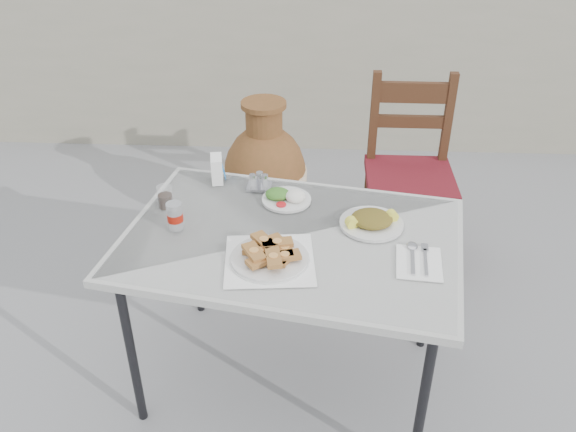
{
  "coord_description": "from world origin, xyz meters",
  "views": [
    {
      "loc": [
        0.03,
        -1.89,
        2.09
      ],
      "look_at": [
        -0.07,
        0.08,
        0.83
      ],
      "focal_mm": 38.0,
      "sensor_mm": 36.0,
      "label": 1
    }
  ],
  "objects_px": {
    "napkin_holder": "(217,169)",
    "condiment_caddy": "(259,183)",
    "salad_chopped_plate": "(372,221)",
    "cafe_table": "(291,247)",
    "soda_can": "(175,216)",
    "cola_glass": "(165,198)",
    "chair": "(409,172)",
    "pide_plate": "(269,254)",
    "salad_rice_plate": "(286,197)",
    "terracotta_urn": "(265,175)"
  },
  "relations": [
    {
      "from": "napkin_holder",
      "to": "chair",
      "type": "relative_size",
      "value": 0.11
    },
    {
      "from": "salad_rice_plate",
      "to": "cola_glass",
      "type": "relative_size",
      "value": 2.21
    },
    {
      "from": "cafe_table",
      "to": "soda_can",
      "type": "relative_size",
      "value": 12.72
    },
    {
      "from": "cafe_table",
      "to": "terracotta_urn",
      "type": "xyz_separation_m",
      "value": [
        -0.2,
        1.18,
        -0.33
      ]
    },
    {
      "from": "pide_plate",
      "to": "cola_glass",
      "type": "relative_size",
      "value": 3.69
    },
    {
      "from": "chair",
      "to": "cola_glass",
      "type": "bearing_deg",
      "value": -143.88
    },
    {
      "from": "soda_can",
      "to": "cola_glass",
      "type": "relative_size",
      "value": 1.19
    },
    {
      "from": "salad_chopped_plate",
      "to": "condiment_caddy",
      "type": "xyz_separation_m",
      "value": [
        -0.46,
        0.27,
        0.0
      ]
    },
    {
      "from": "pide_plate",
      "to": "salad_rice_plate",
      "type": "xyz_separation_m",
      "value": [
        0.04,
        0.42,
        -0.01
      ]
    },
    {
      "from": "salad_rice_plate",
      "to": "napkin_holder",
      "type": "height_order",
      "value": "napkin_holder"
    },
    {
      "from": "salad_chopped_plate",
      "to": "terracotta_urn",
      "type": "distance_m",
      "value": 1.27
    },
    {
      "from": "cafe_table",
      "to": "soda_can",
      "type": "bearing_deg",
      "value": 176.4
    },
    {
      "from": "salad_chopped_plate",
      "to": "condiment_caddy",
      "type": "relative_size",
      "value": 2.32
    },
    {
      "from": "salad_rice_plate",
      "to": "salad_chopped_plate",
      "type": "xyz_separation_m",
      "value": [
        0.34,
        -0.17,
        0.0
      ]
    },
    {
      "from": "cola_glass",
      "to": "condiment_caddy",
      "type": "relative_size",
      "value": 0.87
    },
    {
      "from": "salad_chopped_plate",
      "to": "napkin_holder",
      "type": "distance_m",
      "value": 0.73
    },
    {
      "from": "cafe_table",
      "to": "salad_chopped_plate",
      "type": "distance_m",
      "value": 0.33
    },
    {
      "from": "napkin_holder",
      "to": "salad_chopped_plate",
      "type": "bearing_deg",
      "value": -36.27
    },
    {
      "from": "napkin_holder",
      "to": "chair",
      "type": "distance_m",
      "value": 1.14
    },
    {
      "from": "pide_plate",
      "to": "cola_glass",
      "type": "xyz_separation_m",
      "value": [
        -0.45,
        0.35,
        0.01
      ]
    },
    {
      "from": "cola_glass",
      "to": "pide_plate",
      "type": "bearing_deg",
      "value": -37.6
    },
    {
      "from": "salad_rice_plate",
      "to": "cola_glass",
      "type": "bearing_deg",
      "value": -171.66
    },
    {
      "from": "pide_plate",
      "to": "napkin_holder",
      "type": "distance_m",
      "value": 0.64
    },
    {
      "from": "salad_chopped_plate",
      "to": "condiment_caddy",
      "type": "distance_m",
      "value": 0.54
    },
    {
      "from": "napkin_holder",
      "to": "condiment_caddy",
      "type": "height_order",
      "value": "napkin_holder"
    },
    {
      "from": "chair",
      "to": "soda_can",
      "type": "bearing_deg",
      "value": -136.99
    },
    {
      "from": "terracotta_urn",
      "to": "salad_rice_plate",
      "type": "bearing_deg",
      "value": -79.6
    },
    {
      "from": "cola_glass",
      "to": "napkin_holder",
      "type": "xyz_separation_m",
      "value": [
        0.18,
        0.23,
        0.02
      ]
    },
    {
      "from": "cafe_table",
      "to": "soda_can",
      "type": "xyz_separation_m",
      "value": [
        -0.45,
        0.03,
        0.11
      ]
    },
    {
      "from": "condiment_caddy",
      "to": "soda_can",
      "type": "bearing_deg",
      "value": -132.06
    },
    {
      "from": "napkin_holder",
      "to": "soda_can",
      "type": "bearing_deg",
      "value": -115.07
    },
    {
      "from": "napkin_holder",
      "to": "chair",
      "type": "xyz_separation_m",
      "value": [
        0.93,
        0.57,
        -0.3
      ]
    },
    {
      "from": "cafe_table",
      "to": "cola_glass",
      "type": "relative_size",
      "value": 15.09
    },
    {
      "from": "pide_plate",
      "to": "salad_chopped_plate",
      "type": "relative_size",
      "value": 1.38
    },
    {
      "from": "cafe_table",
      "to": "chair",
      "type": "distance_m",
      "value": 1.16
    },
    {
      "from": "salad_chopped_plate",
      "to": "chair",
      "type": "xyz_separation_m",
      "value": [
        0.28,
        0.9,
        -0.26
      ]
    },
    {
      "from": "soda_can",
      "to": "napkin_holder",
      "type": "relative_size",
      "value": 0.95
    },
    {
      "from": "soda_can",
      "to": "pide_plate",
      "type": "bearing_deg",
      "value": -26.96
    },
    {
      "from": "cafe_table",
      "to": "pide_plate",
      "type": "distance_m",
      "value": 0.2
    },
    {
      "from": "soda_can",
      "to": "cola_glass",
      "type": "height_order",
      "value": "soda_can"
    },
    {
      "from": "salad_rice_plate",
      "to": "cafe_table",
      "type": "bearing_deg",
      "value": -82.27
    },
    {
      "from": "salad_chopped_plate",
      "to": "cola_glass",
      "type": "bearing_deg",
      "value": 173.26
    },
    {
      "from": "chair",
      "to": "condiment_caddy",
      "type": "bearing_deg",
      "value": -139.37
    },
    {
      "from": "soda_can",
      "to": "condiment_caddy",
      "type": "xyz_separation_m",
      "value": [
        0.29,
        0.33,
        -0.03
      ]
    },
    {
      "from": "soda_can",
      "to": "salad_chopped_plate",
      "type": "bearing_deg",
      "value": 4.31
    },
    {
      "from": "pide_plate",
      "to": "terracotta_urn",
      "type": "bearing_deg",
      "value": 95.62
    },
    {
      "from": "chair",
      "to": "salad_chopped_plate",
      "type": "bearing_deg",
      "value": -106.93
    },
    {
      "from": "salad_rice_plate",
      "to": "condiment_caddy",
      "type": "bearing_deg",
      "value": 140.38
    },
    {
      "from": "pide_plate",
      "to": "salad_chopped_plate",
      "type": "xyz_separation_m",
      "value": [
        0.38,
        0.25,
        -0.01
      ]
    },
    {
      "from": "salad_chopped_plate",
      "to": "napkin_holder",
      "type": "relative_size",
      "value": 2.15
    }
  ]
}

